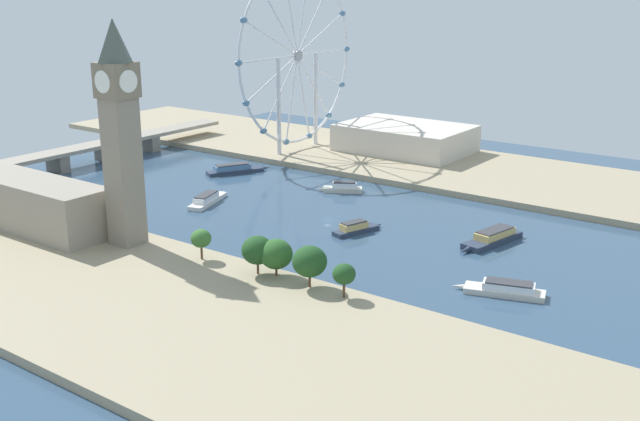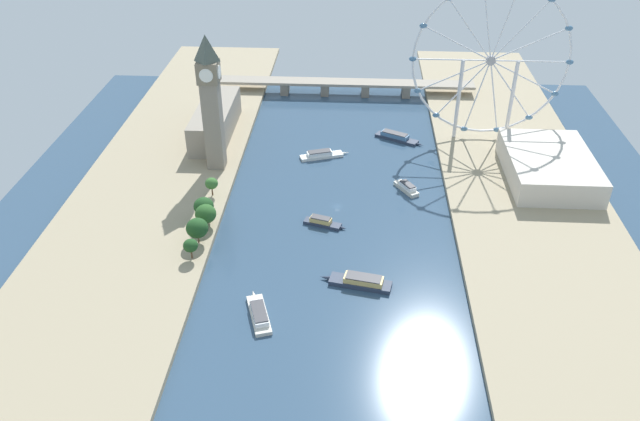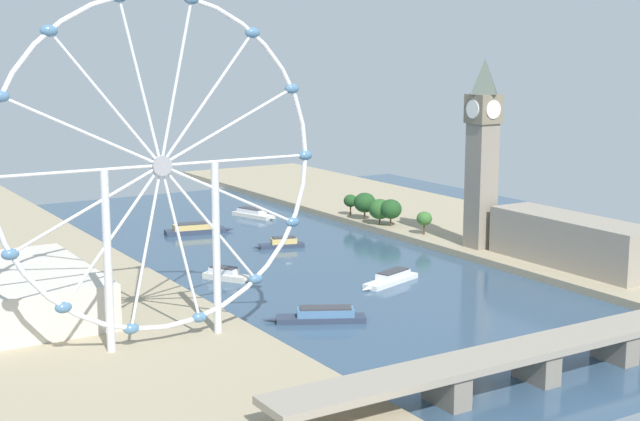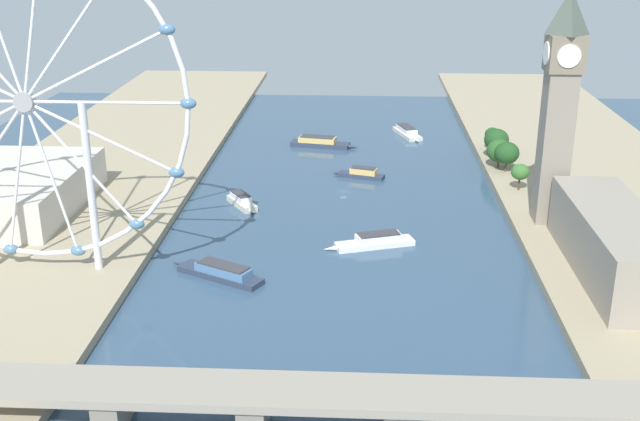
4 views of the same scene
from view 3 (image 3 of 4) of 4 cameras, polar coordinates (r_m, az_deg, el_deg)
ground_plane at (r=392.57m, az=-1.97°, el=-2.98°), size 384.98×384.98×0.00m
riverbank_left at (r=453.89m, az=9.90°, el=-1.13°), size 90.00×520.00×3.00m
riverbank_right at (r=353.25m, az=-17.35°, el=-4.70°), size 90.00×520.00×3.00m
clock_tower at (r=398.49m, az=10.15°, el=3.74°), size 12.85×12.85×81.95m
parliament_block at (r=378.67m, az=15.58°, el=-1.87°), size 22.00×73.65×19.60m
tree_row_embankment at (r=452.38m, az=3.72°, el=0.21°), size 13.17×66.84×13.78m
ferris_wheel at (r=265.90m, az=-9.94°, el=2.59°), size 101.59×3.20×102.12m
riverside_hall at (r=314.27m, az=-18.70°, el=-4.93°), size 48.68×70.07×14.81m
river_bridge at (r=266.41m, az=15.85°, el=-8.03°), size 196.98×14.43×10.62m
tour_boat_0 at (r=446.37m, az=-7.84°, el=-1.17°), size 34.59×13.57×5.39m
tour_boat_1 at (r=412.14m, az=-2.42°, el=-2.07°), size 23.80×11.17×4.91m
tour_boat_2 at (r=357.16m, az=-5.92°, el=-4.02°), size 14.71×20.33×5.14m
tour_boat_3 at (r=351.35m, az=4.48°, el=-4.27°), size 31.96×15.02×4.78m
tour_boat_4 at (r=487.15m, az=-4.22°, el=-0.18°), size 14.76×30.01×4.70m
tour_boat_5 at (r=302.43m, az=0.11°, el=-6.61°), size 32.61×20.23×4.98m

